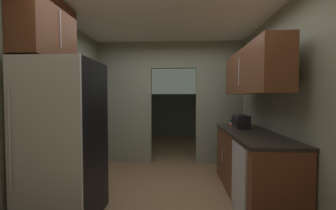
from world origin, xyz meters
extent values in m
plane|color=brown|center=(0.00, 0.00, 0.00)|extent=(20.00, 20.00, 0.00)
cube|color=silver|center=(0.00, 0.53, 2.66)|extent=(3.53, 7.52, 0.06)
cube|color=gray|center=(-0.98, 1.76, 1.31)|extent=(1.16, 0.12, 2.63)
cube|color=gray|center=(1.07, 1.76, 1.31)|extent=(0.99, 0.12, 2.63)
cube|color=gray|center=(0.09, 1.76, 2.34)|extent=(0.98, 0.12, 0.57)
cube|color=slate|center=(0.00, 4.74, 1.31)|extent=(3.13, 0.10, 2.63)
cube|color=slate|center=(-1.51, 3.25, 1.31)|extent=(0.10, 2.98, 2.63)
cube|color=slate|center=(1.51, 3.25, 1.31)|extent=(0.10, 2.98, 2.63)
cube|color=gray|center=(-1.61, -0.37, 1.31)|extent=(0.10, 4.26, 2.63)
cube|color=gray|center=(1.61, -0.37, 1.31)|extent=(0.10, 4.26, 2.63)
cube|color=black|center=(-1.13, -0.48, 0.93)|extent=(0.77, 0.74, 1.85)
cube|color=#B7BABC|center=(-1.13, -0.86, 0.93)|extent=(0.77, 0.03, 1.85)
cylinder|color=#B7BABC|center=(-1.45, -0.89, 1.02)|extent=(0.02, 0.02, 1.02)
cube|color=brown|center=(1.24, 0.18, 0.45)|extent=(0.61, 1.92, 0.90)
cube|color=black|center=(1.24, 0.18, 0.92)|extent=(0.65, 1.92, 0.04)
cylinder|color=#B7BABC|center=(0.92, -0.24, 0.49)|extent=(0.01, 0.01, 0.22)
cylinder|color=#B7BABC|center=(0.92, 0.61, 0.49)|extent=(0.01, 0.01, 0.22)
cube|color=#B7BABC|center=(0.92, -0.35, 0.44)|extent=(0.02, 0.56, 0.88)
cube|color=brown|center=(1.24, 0.18, 1.79)|extent=(0.34, 1.73, 0.63)
cylinder|color=#B7BABC|center=(1.05, 0.18, 1.79)|extent=(0.01, 0.01, 0.38)
cube|color=brown|center=(-1.38, -0.39, 2.24)|extent=(0.34, 0.85, 0.73)
cylinder|color=#B7BABC|center=(-1.20, -0.39, 2.24)|extent=(0.01, 0.01, 0.44)
cube|color=black|center=(1.21, 0.57, 1.04)|extent=(0.20, 0.34, 0.21)
cylinder|color=#262626|center=(1.21, 0.57, 1.16)|extent=(0.02, 0.24, 0.02)
cylinder|color=black|center=(1.10, 0.47, 1.04)|extent=(0.01, 0.14, 0.14)
cylinder|color=black|center=(1.10, 0.68, 1.04)|extent=(0.01, 0.14, 0.14)
cube|color=red|center=(1.17, 0.94, 0.95)|extent=(0.14, 0.16, 0.02)
cube|color=beige|center=(1.17, 0.93, 0.97)|extent=(0.11, 0.13, 0.02)
cube|color=#388C47|center=(1.17, 0.93, 0.99)|extent=(0.12, 0.15, 0.01)
cube|color=#2D609E|center=(1.17, 0.93, 1.00)|extent=(0.11, 0.12, 0.02)
cube|color=black|center=(1.17, 0.93, 1.02)|extent=(0.10, 0.13, 0.01)
camera|label=1|loc=(0.22, -2.87, 1.43)|focal=22.66mm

